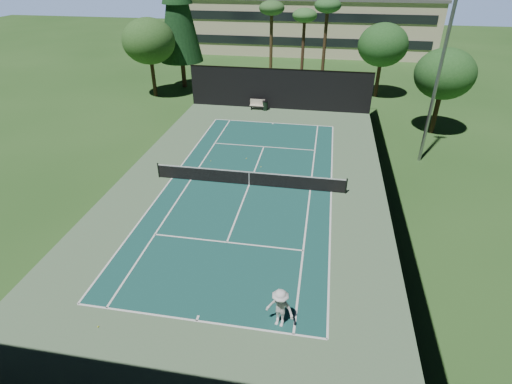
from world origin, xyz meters
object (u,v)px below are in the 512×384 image
tennis_ball_d (211,161)px  trash_bin (265,106)px  player (280,308)px  tennis_ball_c (246,158)px  tennis_ball_b (261,167)px  tennis_ball_a (98,327)px  tennis_net (249,178)px  park_bench (257,104)px

tennis_ball_d → trash_bin: trash_bin is taller
player → tennis_ball_c: (-4.45, 15.39, -0.91)m
tennis_ball_c → tennis_ball_d: (-2.57, -0.85, -0.01)m
tennis_ball_d → trash_bin: bearing=79.5°
tennis_ball_b → tennis_ball_d: bearing=175.2°
player → tennis_ball_d: bearing=131.0°
player → tennis_ball_a: size_ratio=26.43×
tennis_net → tennis_ball_d: (-3.55, 3.09, -0.53)m
tennis_ball_a → tennis_ball_b: tennis_ball_a is taller
player → tennis_ball_b: bearing=117.6°
tennis_net → tennis_ball_d: 4.73m
tennis_ball_b → tennis_ball_c: tennis_ball_c is taller
tennis_net → park_bench: tennis_net is taller
tennis_ball_c → tennis_ball_d: 2.71m
player → tennis_ball_b: player is taller
tennis_ball_b → trash_bin: bearing=97.4°
tennis_ball_a → tennis_ball_b: bearing=74.7°
tennis_net → tennis_ball_b: 2.84m
tennis_net → tennis_ball_c: size_ratio=166.06×
park_bench → player: bearing=-78.3°
tennis_ball_c → trash_bin: trash_bin is taller
player → tennis_net: bearing=122.1°
tennis_net → park_bench: (-2.09, 15.42, -0.01)m
tennis_ball_c → park_bench: size_ratio=0.05×
tennis_ball_d → tennis_ball_a: bearing=-91.4°
tennis_ball_a → park_bench: park_bench is taller
player → trash_bin: 27.21m
tennis_ball_d → player: bearing=-64.2°
tennis_ball_a → tennis_net: bearing=73.0°
tennis_net → tennis_ball_a: size_ratio=180.49×
tennis_net → tennis_ball_a: (-3.94, -12.91, -0.52)m
tennis_net → trash_bin: tennis_net is taller
tennis_ball_d → park_bench: bearing=83.3°
player → park_bench: (-5.56, 26.87, -0.40)m
tennis_net → tennis_ball_b: bearing=82.6°
tennis_net → tennis_ball_a: tennis_net is taller
tennis_ball_b → tennis_ball_c: 1.78m
tennis_ball_d → park_bench: park_bench is taller
tennis_ball_a → park_bench: size_ratio=0.05×
tennis_ball_c → park_bench: 11.54m
player → tennis_ball_a: bearing=-153.6°
park_bench → trash_bin: 0.81m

